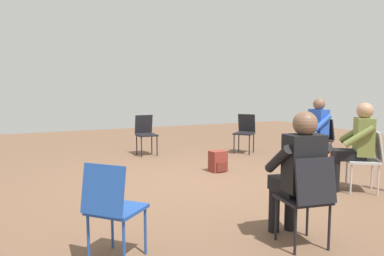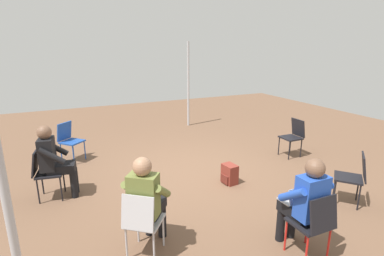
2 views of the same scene
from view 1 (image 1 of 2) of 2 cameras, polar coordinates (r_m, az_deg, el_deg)
ground_plane at (r=5.78m, az=0.57°, el=-8.25°), size 15.44×15.44×0.00m
chair_east at (r=8.03m, az=-7.10°, el=-0.58°), size 0.44×0.41×0.85m
chair_south at (r=7.53m, az=19.04°, el=-1.34°), size 0.41×0.44×0.85m
chair_southwest at (r=5.71m, az=25.30°, el=-3.97°), size 0.58×0.58×0.85m
chair_west at (r=3.54m, az=17.17°, el=-9.71°), size 0.50×0.46×0.85m
chair_northwest at (r=3.18m, az=-12.11°, el=-11.38°), size 0.58×0.59×0.85m
chair_southeast at (r=8.30m, az=8.09°, el=-0.37°), size 0.58×0.59×0.85m
person_with_laptop at (r=7.39m, az=18.15°, el=0.09°), size 0.50×0.53×1.24m
person_in_black at (r=3.63m, az=15.83°, el=-6.05°), size 0.56×0.55×1.24m
person_in_olive at (r=5.64m, az=23.74°, el=-1.97°), size 0.63×0.63×1.24m
backpack_near_laptop_user at (r=6.47m, az=3.97°, el=-5.26°), size 0.27×0.30×0.36m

